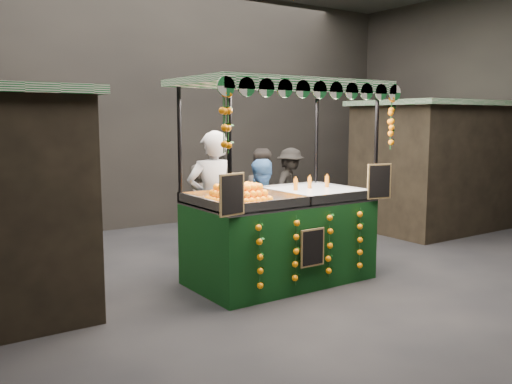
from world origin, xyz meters
TOP-DOWN VIEW (x-y plane):
  - ground at (0.00, 0.00)m, footprint 12.00×12.00m
  - market_hall at (0.00, 0.00)m, footprint 12.10×10.10m
  - neighbour_stall_right at (4.40, 1.50)m, footprint 3.00×2.20m
  - juice_stall at (-0.44, 0.19)m, footprint 2.84×1.67m
  - vendor_grey at (-0.99, 1.11)m, footprint 0.87×0.70m
  - vendor_blue at (-0.24, 1.03)m, footprint 0.82×0.65m
  - shopper_0 at (-0.64, 2.11)m, footprint 0.65×0.58m
  - shopper_1 at (0.53, 1.97)m, footprint 0.93×0.77m
  - shopper_2 at (0.88, 4.08)m, footprint 0.99×0.86m
  - shopper_3 at (2.18, 3.37)m, footprint 1.22×1.06m
  - shopper_4 at (-2.38, 3.09)m, footprint 0.83×0.56m
  - shopper_5 at (4.50, 2.20)m, footprint 1.40×1.32m

SIDE VIEW (x-z plane):
  - ground at x=0.00m, z-range 0.00..0.00m
  - shopper_0 at x=-0.64m, z-range 0.00..1.51m
  - shopper_5 at x=4.50m, z-range 0.00..1.58m
  - shopper_2 at x=0.88m, z-range 0.00..1.60m
  - shopper_3 at x=2.18m, z-range 0.00..1.64m
  - shopper_4 at x=-2.38m, z-range 0.00..1.65m
  - vendor_blue at x=-0.24m, z-range 0.00..1.65m
  - juice_stall at x=-0.44m, z-range -0.52..2.23m
  - shopper_1 at x=0.53m, z-range 0.00..1.74m
  - vendor_grey at x=-0.99m, z-range 0.00..2.08m
  - neighbour_stall_right at x=4.40m, z-range 0.01..2.61m
  - market_hall at x=0.00m, z-range 0.86..5.91m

